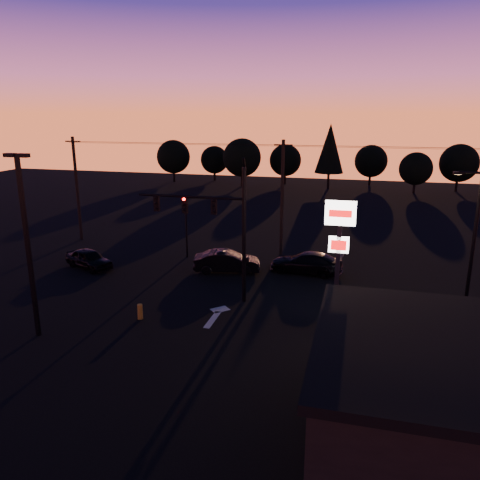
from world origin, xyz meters
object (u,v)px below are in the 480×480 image
at_px(bollard, 140,312).
at_px(car_mid, 227,261).
at_px(secondary_signal, 186,221).
at_px(parking_lot_light, 26,235).
at_px(car_left, 89,259).
at_px(car_right, 306,263).
at_px(pylon_sign, 339,239).
at_px(traffic_signal_mast, 217,219).
at_px(suv_parked, 352,367).
at_px(streetlight, 473,237).

relative_size(bollard, car_mid, 0.18).
distance_m(secondary_signal, parking_lot_light, 14.90).
height_order(car_left, car_right, car_right).
distance_m(parking_lot_light, car_mid, 14.28).
xyz_separation_m(pylon_sign, bollard, (-10.36, -1.41, -4.49)).
bearing_deg(traffic_signal_mast, secondary_signal, 123.19).
xyz_separation_m(pylon_sign, car_left, (-17.93, 5.67, -4.23)).
relative_size(bollard, suv_parked, 0.18).
bearing_deg(secondary_signal, car_right, -8.10).
height_order(secondary_signal, car_right, secondary_signal).
xyz_separation_m(pylon_sign, streetlight, (6.91, 4.00, -0.49)).
bearing_deg(bollard, car_left, 136.90).
height_order(secondary_signal, pylon_sign, pylon_sign).
bearing_deg(pylon_sign, car_left, 162.46).
height_order(streetlight, car_mid, streetlight).
xyz_separation_m(bollard, suv_parked, (11.38, -3.33, 0.22)).
relative_size(traffic_signal_mast, pylon_sign, 1.26).
distance_m(car_left, car_mid, 10.10).
distance_m(traffic_signal_mast, suv_parked, 11.69).
relative_size(secondary_signal, streetlight, 0.54).
relative_size(secondary_signal, bollard, 5.14).
relative_size(parking_lot_light, car_left, 2.26).
distance_m(pylon_sign, car_mid, 11.63).
distance_m(secondary_signal, car_left, 7.65).
height_order(parking_lot_light, bollard, parking_lot_light).
bearing_deg(car_mid, streetlight, -116.06).
bearing_deg(car_right, car_mid, -70.95).
relative_size(secondary_signal, parking_lot_light, 0.48).
relative_size(secondary_signal, suv_parked, 0.95).
distance_m(bollard, car_mid, 9.12).
bearing_deg(parking_lot_light, secondary_signal, 80.21).
xyz_separation_m(traffic_signal_mast, pylon_sign, (7.10, -2.49, -0.02)).
bearing_deg(streetlight, pylon_sign, -149.92).
bearing_deg(streetlight, car_right, 153.83).
height_order(pylon_sign, bollard, pylon_sign).
relative_size(bollard, car_left, 0.21).
bearing_deg(secondary_signal, car_left, -143.94).
bearing_deg(traffic_signal_mast, bollard, -129.87).
bearing_deg(parking_lot_light, pylon_sign, 17.23).
relative_size(parking_lot_light, streetlight, 1.14).
relative_size(traffic_signal_mast, car_mid, 1.85).
height_order(traffic_signal_mast, pylon_sign, traffic_signal_mast).
distance_m(secondary_signal, pylon_sign, 15.75).
bearing_deg(suv_parked, parking_lot_light, -170.67).
height_order(traffic_signal_mast, bollard, traffic_signal_mast).
relative_size(secondary_signal, car_left, 1.08).
xyz_separation_m(bollard, car_right, (7.84, 10.05, 0.32)).
relative_size(car_mid, car_right, 0.91).
xyz_separation_m(parking_lot_light, car_mid, (6.53, 11.88, -4.50)).
bearing_deg(pylon_sign, traffic_signal_mast, 160.64).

